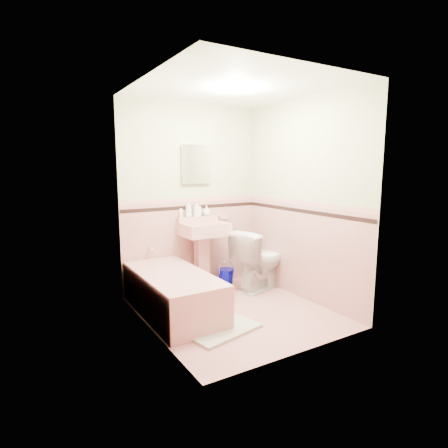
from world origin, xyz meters
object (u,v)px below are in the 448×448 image
soap_bottle_right (206,211)px  bucket (226,277)px  medicine_cabinet (196,164)px  toilet (260,259)px  bathtub (173,294)px  soap_bottle_mid (196,209)px  soap_bottle_left (189,209)px  sink (204,257)px  shoe (214,324)px

soap_bottle_right → bucket: 0.99m
medicine_cabinet → toilet: bearing=-38.4°
bathtub → medicine_cabinet: (0.68, 0.74, 1.47)m
medicine_cabinet → toilet: (0.69, -0.54, -1.29)m
bathtub → toilet: toilet is taller
soap_bottle_mid → soap_bottle_right: 0.16m
soap_bottle_left → toilet: (0.82, -0.51, -0.69)m
soap_bottle_mid → soap_bottle_right: bearing=0.0°
soap_bottle_left → soap_bottle_mid: bearing=0.0°
sink → medicine_cabinet: size_ratio=1.82×
medicine_cabinet → sink: bearing=-90.0°
toilet → bathtub: bearing=83.2°
bucket → medicine_cabinet: bearing=155.7°
sink → soap_bottle_mid: bearing=95.0°
bathtub → soap_bottle_mid: soap_bottle_mid is taller
bucket → soap_bottle_left: bearing=164.7°
medicine_cabinet → shoe: (-0.49, -1.35, -1.64)m
soap_bottle_mid → toilet: bearing=-36.2°
soap_bottle_right → shoe: (-0.63, -1.32, -1.00)m
bathtub → soap_bottle_mid: 1.31m
sink → soap_bottle_mid: size_ratio=4.34×
sink → soap_bottle_left: (-0.13, 0.18, 0.64)m
medicine_cabinet → soap_bottle_mid: medicine_cabinet is taller
bucket → shoe: bearing=-126.2°
soap_bottle_mid → shoe: (-0.48, -1.32, -1.04)m
medicine_cabinet → shoe: size_ratio=3.08×
sink → soap_bottle_mid: 0.66m
bathtub → bucket: bathtub is taller
bucket → bathtub: bearing=-151.6°
soap_bottle_right → soap_bottle_left: bearing=180.0°
bathtub → medicine_cabinet: 1.78m
medicine_cabinet → shoe: medicine_cabinet is taller
soap_bottle_mid → shoe: bearing=-109.8°
shoe → soap_bottle_right: bearing=86.4°
bathtub → medicine_cabinet: medicine_cabinet is taller
bathtub → bucket: 1.20m
sink → shoe: bearing=-113.3°
toilet → bucket: 0.57m
medicine_cabinet → toilet: size_ratio=0.62×
soap_bottle_left → shoe: bearing=-105.2°
bathtub → bucket: (1.05, 0.57, -0.11)m
bathtub → soap_bottle_left: soap_bottle_left is taller
soap_bottle_left → shoe: size_ratio=1.34×
soap_bottle_mid → toilet: (0.70, -0.51, -0.69)m
bucket → shoe: size_ratio=1.38×
medicine_cabinet → soap_bottle_left: medicine_cabinet is taller
medicine_cabinet → bucket: 1.64m
sink → soap_bottle_right: 0.64m
toilet → soap_bottle_mid: bearing=38.9°
bathtub → shoe: 0.66m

